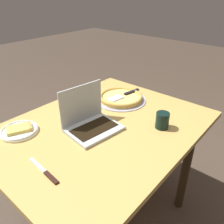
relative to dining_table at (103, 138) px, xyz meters
The scene contains 7 objects.
ground_plane 0.68m from the dining_table, ahead, with size 12.00×12.00×0.00m, color #44372C.
dining_table is the anchor object (origin of this frame).
laptop 0.16m from the dining_table, 150.58° to the left, with size 0.32×0.27×0.25m.
pizza_plate 0.50m from the dining_table, 138.90° to the left, with size 0.22×0.22×0.04m.
pizza_tray 0.39m from the dining_table, 21.50° to the left, with size 0.38×0.38×0.04m.
table_knife 0.48m from the dining_table, behind, with size 0.04×0.24×0.01m.
drink_cup 0.38m from the dining_table, 52.88° to the right, with size 0.08×0.08×0.10m.
Camera 1 is at (-0.86, -0.81, 1.53)m, focal length 36.73 mm.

